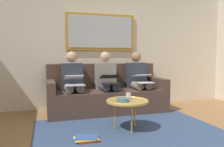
{
  "coord_description": "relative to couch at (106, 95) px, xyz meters",
  "views": [
    {
      "loc": [
        1.12,
        2.04,
        1.04
      ],
      "look_at": [
        0.0,
        -1.7,
        0.75
      ],
      "focal_mm": 36.08,
      "sensor_mm": 36.0,
      "label": 1
    }
  ],
  "objects": [
    {
      "name": "wall_rear",
      "position": [
        0.0,
        -0.48,
        0.99
      ],
      "size": [
        6.0,
        0.12,
        2.6
      ],
      "primitive_type": "cube",
      "color": "beige",
      "rests_on": "ground_plane"
    },
    {
      "name": "area_rug",
      "position": [
        0.0,
        1.27,
        -0.31
      ],
      "size": [
        2.6,
        1.8,
        0.01
      ],
      "primitive_type": "cube",
      "color": "#33476B",
      "rests_on": "ground_plane"
    },
    {
      "name": "couch",
      "position": [
        0.0,
        0.0,
        0.0
      ],
      "size": [
        2.2,
        0.9,
        0.9
      ],
      "color": "#4C382D",
      "rests_on": "ground_plane"
    },
    {
      "name": "framed_mirror",
      "position": [
        0.0,
        -0.39,
        1.24
      ],
      "size": [
        1.43,
        0.05,
        0.74
      ],
      "color": "#B7892D"
    },
    {
      "name": "coffee_table",
      "position": [
        0.02,
        1.22,
        0.1
      ],
      "size": [
        0.6,
        0.6,
        0.44
      ],
      "color": "tan",
      "rests_on": "ground_plane"
    },
    {
      "name": "cup",
      "position": [
        -0.03,
        1.14,
        0.16
      ],
      "size": [
        0.07,
        0.07,
        0.09
      ],
      "primitive_type": "cylinder",
      "color": "silver",
      "rests_on": "coffee_table"
    },
    {
      "name": "bowl",
      "position": [
        0.1,
        1.28,
        0.14
      ],
      "size": [
        0.18,
        0.18,
        0.05
      ],
      "primitive_type": "cylinder",
      "color": "slate",
      "rests_on": "coffee_table"
    },
    {
      "name": "person_left",
      "position": [
        -0.64,
        0.07,
        0.3
      ],
      "size": [
        0.38,
        0.58,
        1.14
      ],
      "color": "#2D3342",
      "rests_on": "couch"
    },
    {
      "name": "laptop_white",
      "position": [
        -0.64,
        0.31,
        0.32
      ],
      "size": [
        0.3,
        0.37,
        0.15
      ],
      "color": "white"
    },
    {
      "name": "person_middle",
      "position": [
        0.0,
        0.07,
        0.3
      ],
      "size": [
        0.38,
        0.58,
        1.14
      ],
      "color": "gray",
      "rests_on": "couch"
    },
    {
      "name": "laptop_black",
      "position": [
        0.0,
        0.3,
        0.32
      ],
      "size": [
        0.33,
        0.38,
        0.17
      ],
      "color": "black"
    },
    {
      "name": "person_right",
      "position": [
        0.64,
        0.07,
        0.3
      ],
      "size": [
        0.38,
        0.58,
        1.14
      ],
      "color": "#2D3342",
      "rests_on": "couch"
    },
    {
      "name": "laptop_silver",
      "position": [
        0.64,
        0.3,
        0.32
      ],
      "size": [
        0.32,
        0.39,
        0.17
      ],
      "color": "silver"
    },
    {
      "name": "magazine_stack",
      "position": [
        0.64,
        1.46,
        -0.29
      ],
      "size": [
        0.33,
        0.26,
        0.04
      ],
      "color": "red",
      "rests_on": "ground_plane"
    }
  ]
}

